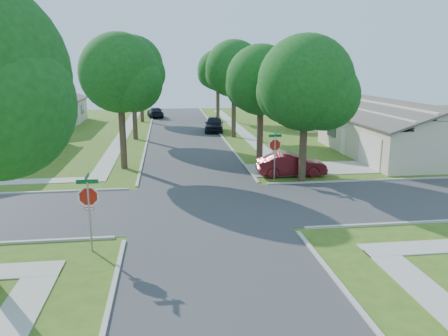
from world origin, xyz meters
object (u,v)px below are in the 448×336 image
Objects in this scene: tree_e_far at (218,72)px; tree_w_far at (141,76)px; tree_e_mid at (235,71)px; house_nw_far at (42,112)px; tree_ne_corner at (307,87)px; car_driveway at (291,165)px; stop_sign_ne at (275,147)px; house_ne_near at (396,135)px; tree_w_mid at (133,69)px; car_curb_west at (155,112)px; stop_sign_sw at (89,200)px; house_ne_far at (318,111)px; tree_e_near at (262,83)px; car_curb_east at (214,124)px; tree_w_near at (120,77)px.

tree_e_far reaches higher than tree_w_far.
house_nw_far is at bearing 152.09° from tree_e_mid.
tree_ne_corner is at bearing -69.72° from tree_w_far.
tree_e_mid is 16.51m from car_driveway.
stop_sign_ne is 0.22× the size of house_ne_near.
tree_w_mid reaches higher than car_curb_west.
stop_sign_sw is 0.22× the size of house_ne_far.
house_ne_near is (9.63, 6.79, -4.08)m from tree_ne_corner.
stop_sign_sw is at bearing -142.82° from house_ne_near.
tree_e_far is 29.01m from car_driveway.
house_ne_near reaches higher than car_driveway.
tree_e_near reaches higher than tree_w_far.
house_ne_far reaches higher than car_curb_east.
tree_w_far reaches higher than car_driveway.
tree_e_far is 16.05m from tree_w_mid.
house_ne_near is at bearing 117.37° from car_curb_west.
tree_e_far is at bearing 0.00° from tree_w_far.
tree_e_far reaches higher than house_ne_far.
tree_e_mid is at bearing 95.45° from tree_ne_corner.
tree_e_far is at bearing 116.03° from house_ne_near.
stop_sign_ne is 29.57m from tree_e_far.
tree_w_near is (-9.40, -12.00, -0.14)m from tree_e_mid.
tree_e_mid is at bearing -27.91° from house_nw_far.
tree_e_mid is 15.25m from tree_w_near.
tree_e_near reaches higher than car_driveway.
car_driveway is (10.64, -3.51, -5.40)m from tree_w_near.
house_ne_far is (11.24, -5.01, -4.46)m from tree_e_far.
tree_w_far is 31.17m from house_ne_near.
tree_w_far is (-0.01, 25.00, -0.61)m from tree_w_near.
tree_w_near is 0.66× the size of house_ne_far.
house_ne_far is at bearing 21.17° from tree_w_mid.
tree_w_near reaches higher than house_ne_far.
tree_e_near is (9.45, 13.71, 3.61)m from stop_sign_sw.
tree_e_mid is 1.15× the size of tree_w_far.
stop_sign_sw is 0.33× the size of tree_w_near.
tree_w_far is 0.93× the size of tree_ne_corner.
tree_w_mid is 0.70× the size of house_nw_far.
car_curb_east is (-3.16, 20.57, -4.80)m from tree_ne_corner.
house_nw_far reaches higher than stop_sign_sw.
tree_e_near is 1.81× the size of car_curb_west.
tree_w_mid reaches higher than house_nw_far.
tree_w_far is (-9.40, 25.00, -0.14)m from tree_e_near.
house_ne_near is at bearing 10.04° from tree_e_near.
car_curb_west is at bearing 17.60° from car_driveway.
house_ne_far is (20.64, 19.99, -4.60)m from tree_w_near.
tree_w_far is at bearing 90.05° from tree_w_mid.
tree_e_mid is 6.81m from car_curb_east.
house_ne_near is at bearing -25.88° from tree_w_mid.
tree_e_near reaches higher than car_curb_east.
house_ne_near is (20.64, 1.99, -4.60)m from tree_w_near.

